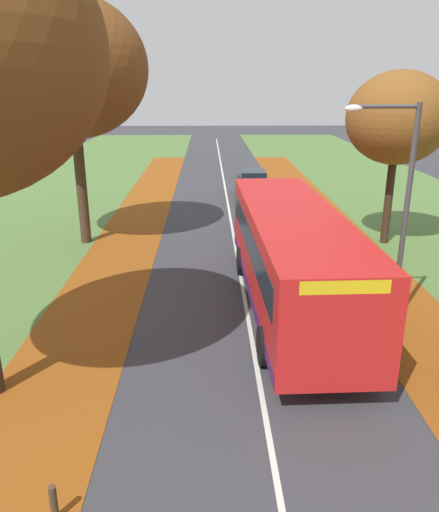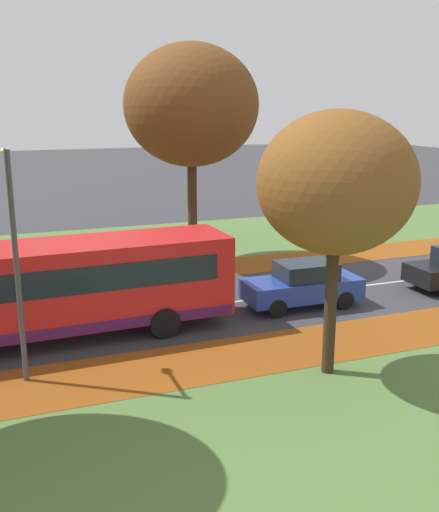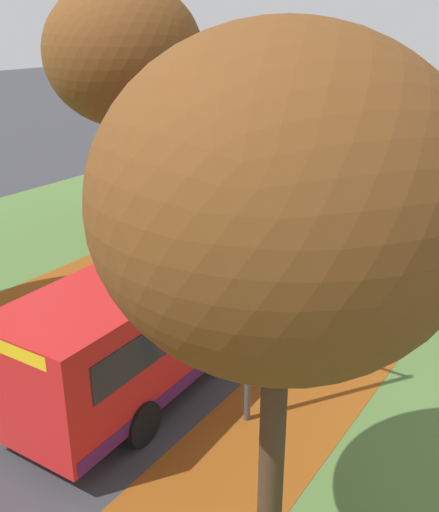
{
  "view_description": "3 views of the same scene",
  "coord_description": "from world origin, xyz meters",
  "px_view_note": "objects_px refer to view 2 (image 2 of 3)",
  "views": [
    {
      "loc": [
        -1.15,
        -2.07,
        6.43
      ],
      "look_at": [
        -0.79,
        12.49,
        1.38
      ],
      "focal_mm": 35.0,
      "sensor_mm": 36.0,
      "label": 1
    },
    {
      "loc": [
        19.3,
        9.97,
        7.05
      ],
      "look_at": [
        -0.46,
        17.53,
        1.66
      ],
      "focal_mm": 42.0,
      "sensor_mm": 36.0,
      "label": 2
    },
    {
      "loc": [
        9.53,
        0.96,
        8.22
      ],
      "look_at": [
        0.19,
        15.03,
        1.5
      ],
      "focal_mm": 42.0,
      "sensor_mm": 36.0,
      "label": 3
    }
  ],
  "objects_px": {
    "tree_left_mid": "(191,106)",
    "tree_right_mid": "(336,184)",
    "bus": "(62,285)",
    "streetlamp_right": "(14,239)",
    "car_blue_lead": "(303,284)"
  },
  "relations": [
    {
      "from": "tree_left_mid",
      "to": "streetlamp_right",
      "type": "bearing_deg",
      "value": -38.86
    },
    {
      "from": "tree_right_mid",
      "to": "car_blue_lead",
      "type": "bearing_deg",
      "value": 158.68
    },
    {
      "from": "streetlamp_right",
      "to": "bus",
      "type": "height_order",
      "value": "streetlamp_right"
    },
    {
      "from": "bus",
      "to": "car_blue_lead",
      "type": "xyz_separation_m",
      "value": [
        -0.0,
        8.33,
        -0.89
      ]
    },
    {
      "from": "streetlamp_right",
      "to": "car_blue_lead",
      "type": "xyz_separation_m",
      "value": [
        -2.37,
        9.65,
        -2.92
      ]
    },
    {
      "from": "streetlamp_right",
      "to": "car_blue_lead",
      "type": "distance_m",
      "value": 10.36
    },
    {
      "from": "tree_left_mid",
      "to": "tree_right_mid",
      "type": "height_order",
      "value": "tree_left_mid"
    },
    {
      "from": "streetlamp_right",
      "to": "bus",
      "type": "distance_m",
      "value": 3.39
    },
    {
      "from": "tree_right_mid",
      "to": "bus",
      "type": "distance_m",
      "value": 8.81
    },
    {
      "from": "tree_left_mid",
      "to": "bus",
      "type": "height_order",
      "value": "tree_left_mid"
    },
    {
      "from": "tree_right_mid",
      "to": "streetlamp_right",
      "type": "bearing_deg",
      "value": -109.37
    },
    {
      "from": "tree_left_mid",
      "to": "car_blue_lead",
      "type": "height_order",
      "value": "tree_left_mid"
    },
    {
      "from": "tree_right_mid",
      "to": "streetlamp_right",
      "type": "xyz_separation_m",
      "value": [
        -2.7,
        -7.67,
        -1.38
      ]
    },
    {
      "from": "bus",
      "to": "streetlamp_right",
      "type": "bearing_deg",
      "value": -29.2
    },
    {
      "from": "streetlamp_right",
      "to": "bus",
      "type": "bearing_deg",
      "value": 150.8
    }
  ]
}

